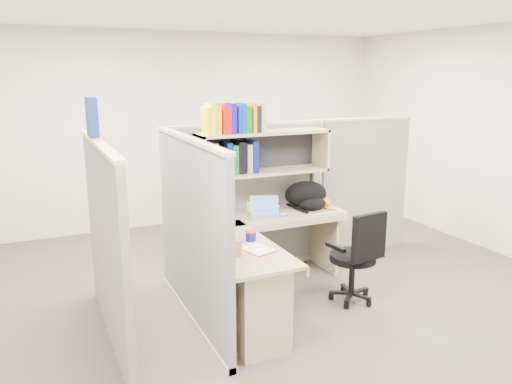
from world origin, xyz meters
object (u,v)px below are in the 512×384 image
desk (259,277)px  laptop (265,207)px  backpack (309,195)px  snack_canister (251,235)px  task_chair (355,271)px

desk → laptop: 0.92m
backpack → snack_canister: (-0.99, -0.71, -0.09)m
snack_canister → laptop: bearing=54.8°
desk → backpack: bearing=40.8°
task_chair → desk: bearing=-179.6°
task_chair → laptop: bearing=130.0°
desk → task_chair: (1.00, 0.01, -0.12)m
snack_canister → backpack: bearing=35.7°
laptop → backpack: bearing=33.5°
desk → task_chair: 1.01m
snack_canister → task_chair: size_ratio=0.10×
backpack → task_chair: (0.03, -0.84, -0.55)m
desk → backpack: size_ratio=3.64×
backpack → desk: bearing=-127.3°
snack_canister → task_chair: task_chair is taller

